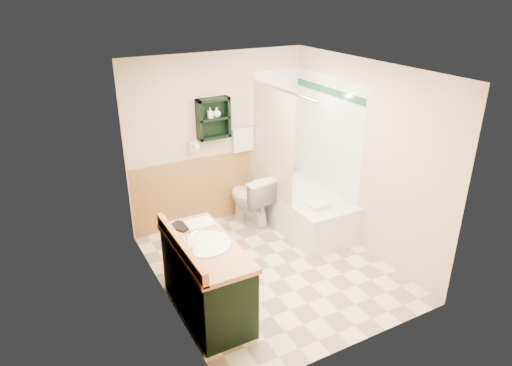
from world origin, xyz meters
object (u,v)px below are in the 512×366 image
object	(u,v)px
bathtub	(305,211)
soap_bottle_b	(217,113)
hair_dryer	(193,146)
vanity	(207,279)
vanity_book	(175,221)
wall_shelf	(214,118)
toilet	(250,199)
soap_bottle_a	(210,116)

from	to	relation	value
bathtub	soap_bottle_b	size ratio (longest dim) A/B	11.55
hair_dryer	vanity	world-z (taller)	hair_dryer
hair_dryer	soap_bottle_b	world-z (taller)	soap_bottle_b
vanity_book	wall_shelf	bearing A→B (deg)	21.87
vanity	bathtub	world-z (taller)	vanity
vanity	vanity_book	xyz separation A→B (m)	(-0.17, 0.41, 0.52)
vanity	bathtub	size ratio (longest dim) A/B	0.86
wall_shelf	bathtub	world-z (taller)	wall_shelf
bathtub	toilet	world-z (taller)	toilet
vanity	toilet	size ratio (longest dim) A/B	1.65
bathtub	soap_bottle_b	bearing A→B (deg)	142.60
soap_bottle_b	toilet	bearing A→B (deg)	-38.14
toilet	soap_bottle_a	bearing A→B (deg)	-38.58
toilet	vanity_book	bearing A→B (deg)	29.87
hair_dryer	vanity_book	size ratio (longest dim) A/B	1.06
hair_dryer	toilet	bearing A→B (deg)	-23.48
soap_bottle_a	bathtub	bearing A→B (deg)	-34.84
wall_shelf	hair_dryer	world-z (taller)	wall_shelf
hair_dryer	soap_bottle_b	size ratio (longest dim) A/B	1.85
soap_bottle_a	soap_bottle_b	distance (m)	0.10
toilet	hair_dryer	bearing A→B (deg)	-30.49
wall_shelf	soap_bottle_b	size ratio (longest dim) A/B	4.24
soap_bottle_b	wall_shelf	bearing A→B (deg)	174.07
vanity	soap_bottle_a	xyz separation A→B (m)	(0.85, 1.77, 1.19)
hair_dryer	bathtub	xyz separation A→B (m)	(1.33, -0.78, -0.94)
wall_shelf	bathtub	bearing A→B (deg)	-36.26
wall_shelf	soap_bottle_a	bearing A→B (deg)	-174.05
bathtub	soap_bottle_b	distance (m)	1.83
hair_dryer	vanity_book	xyz separation A→B (m)	(-0.76, -1.39, -0.27)
wall_shelf	soap_bottle_b	bearing A→B (deg)	-5.93
wall_shelf	vanity	bearing A→B (deg)	-116.77
bathtub	soap_bottle_a	xyz separation A→B (m)	(-1.07, 0.75, 1.33)
soap_bottle_a	soap_bottle_b	bearing A→B (deg)	0.00
wall_shelf	toilet	bearing A→B (deg)	-35.06
hair_dryer	bathtub	size ratio (longest dim) A/B	0.16
vanity	toilet	world-z (taller)	vanity
bathtub	vanity_book	bearing A→B (deg)	-163.56
hair_dryer	soap_bottle_b	distance (m)	0.54
vanity	vanity_book	distance (m)	0.68
vanity	bathtub	bearing A→B (deg)	28.04
soap_bottle_a	toilet	bearing A→B (deg)	-31.56
bathtub	vanity_book	distance (m)	2.27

